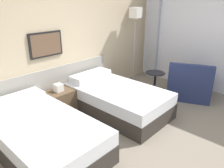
# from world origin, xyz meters

# --- Properties ---
(ground_plane) EXTENTS (16.00, 16.00, 0.00)m
(ground_plane) POSITION_xyz_m (0.00, 0.00, 0.00)
(ground_plane) COLOR slate
(wall_headboard) EXTENTS (10.00, 0.10, 2.70)m
(wall_headboard) POSITION_xyz_m (-0.04, 2.04, 1.30)
(wall_headboard) COLOR #C6B28E
(wall_headboard) RESTS_ON ground_plane
(bed_near_door) EXTENTS (1.10, 1.93, 0.62)m
(bed_near_door) POSITION_xyz_m (-1.39, 1.02, 0.25)
(bed_near_door) COLOR #332D28
(bed_near_door) RESTS_ON ground_plane
(bed_near_window) EXTENTS (1.10, 1.93, 0.62)m
(bed_near_window) POSITION_xyz_m (0.21, 1.02, 0.25)
(bed_near_window) COLOR #332D28
(bed_near_window) RESTS_ON ground_plane
(nightstand) EXTENTS (0.51, 0.41, 0.60)m
(nightstand) POSITION_xyz_m (-0.59, 1.73, 0.24)
(nightstand) COLOR brown
(nightstand) RESTS_ON ground_plane
(floor_lamp) EXTENTS (0.24, 0.24, 1.86)m
(floor_lamp) POSITION_xyz_m (1.61, 1.69, 1.54)
(floor_lamp) COLOR #9E9993
(floor_lamp) RESTS_ON ground_plane
(side_table) EXTENTS (0.40, 0.40, 0.59)m
(side_table) POSITION_xyz_m (1.22, 0.81, 0.40)
(side_table) COLOR black
(side_table) RESTS_ON ground_plane
(armchair) EXTENTS (1.09, 1.13, 0.83)m
(armchair) POSITION_xyz_m (1.80, 0.29, 0.27)
(armchair) COLOR navy
(armchair) RESTS_ON ground_plane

